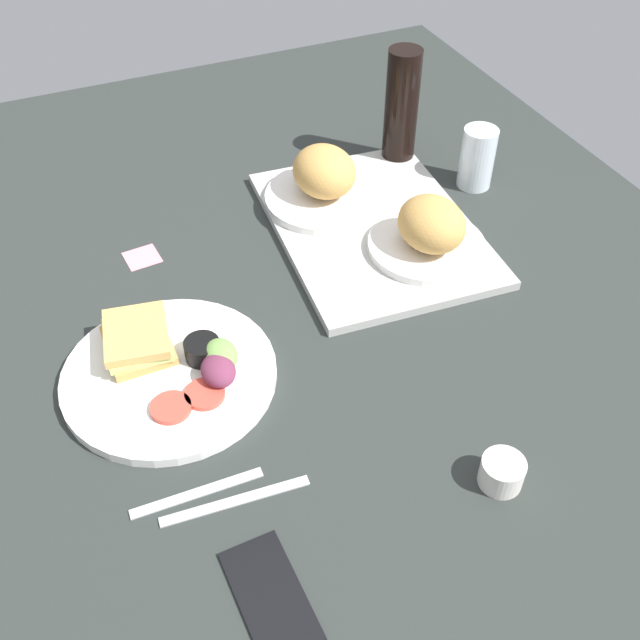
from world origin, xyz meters
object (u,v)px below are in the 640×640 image
Objects in this scene: bread_plate_far at (430,231)px; drinking_glass at (477,158)px; soda_bottle at (401,109)px; espresso_cup at (502,472)px; serving_tray at (373,228)px; knife at (235,500)px; bread_plate_near at (324,181)px; fork at (197,492)px; sticky_note at (142,257)px; plate_with_salad at (170,367)px; cell_phone at (270,594)px.

drinking_glass is (-15.98, 19.25, 0.20)cm from bread_plate_far.
espresso_cup is at bearing -18.11° from soda_bottle.
bread_plate_far is (10.38, 5.05, 4.82)cm from serving_tray.
espresso_cup reaches higher than knife.
knife is at bearing -41.88° from soda_bottle.
drinking_glass is 80.93cm from knife.
fork is (50.17, -39.53, -5.34)cm from bread_plate_near.
bread_plate_near reaches higher than knife.
fork is at bearing -5.81° from sticky_note.
drinking_glass is 2.08× the size of espresso_cup.
cell_phone is at bearing 1.82° from plate_with_salad.
cell_phone is 65.03cm from sticky_note.
espresso_cup is at bearing -19.27° from fork.
bread_plate_far is at bearing 32.39° from fork.
espresso_cup is at bearing -29.30° from drinking_glass.
plate_with_salad is at bearing 179.86° from cell_phone.
soda_bottle is 76.54cm from espresso_cup.
bread_plate_near is 3.89× the size of espresso_cup.
serving_tray is 1.96× the size of soda_bottle.
bread_plate_near is 0.71× the size of plate_with_salad.
plate_with_salad reaches higher than espresso_cup.
soda_bottle is at bearing 46.37° from fork.
soda_bottle is (-29.21, 9.77, 5.86)cm from bread_plate_far.
serving_tray is 8.04× the size of espresso_cup.
soda_bottle reaches higher than cell_phone.
espresso_cup is 0.33× the size of fork.
drinking_glass reaches higher than fork.
espresso_cup is at bearing -13.97° from knife.
plate_with_salad is at bearing -69.57° from drinking_glass.
drinking_glass is 0.69× the size of fork.
plate_with_salad is 1.34× the size of soda_bottle.
plate_with_salad is 2.13× the size of cell_phone.
serving_tray is 2.37× the size of knife.
soda_bottle reaches higher than sticky_note.
plate_with_salad is at bearing -65.55° from serving_tray.
bread_plate_near is 1.51× the size of cell_phone.
sticky_note is at bearing 174.79° from plate_with_salad.
sticky_note is (-28.24, 2.57, -1.56)cm from plate_with_salad.
serving_tray is 1.47× the size of plate_with_salad.
bread_plate_far is 45.30cm from espresso_cup.
bread_plate_near reaches higher than sticky_note.
cell_phone is (66.29, -35.96, -5.19)cm from bread_plate_near.
bread_plate_far reaches higher than fork.
soda_bottle is 4.10× the size of espresso_cup.
knife is at bearing -108.60° from espresso_cup.
drinking_glass is 89.69cm from cell_phone.
serving_tray is 54.09cm from espresso_cup.
soda_bottle is at bearing 141.36° from cell_phone.
bread_plate_far is 1.71× the size of drinking_glass.
plate_with_salad is 36.81cm from cell_phone.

